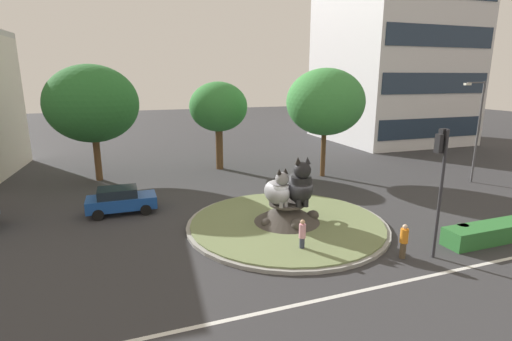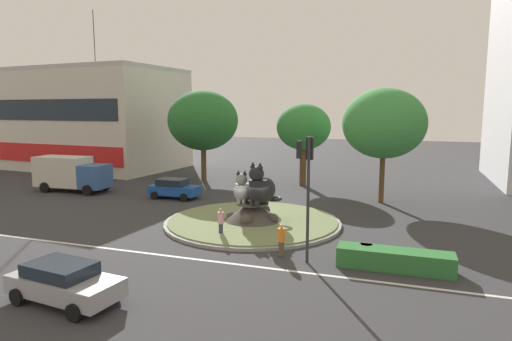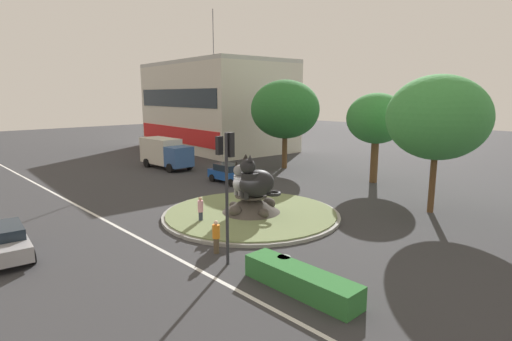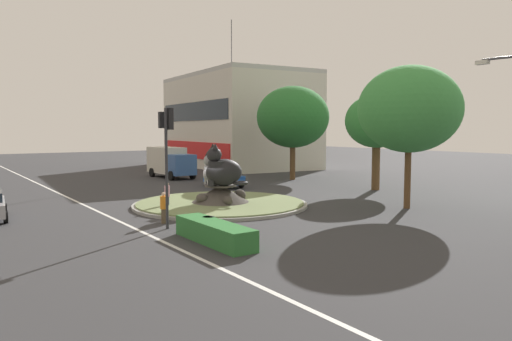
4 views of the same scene
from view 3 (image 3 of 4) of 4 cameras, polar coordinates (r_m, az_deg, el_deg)
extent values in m
plane|color=#333335|center=(25.59, -0.68, -6.37)|extent=(160.00, 160.00, 0.00)
cube|color=silver|center=(21.69, -14.80, -9.90)|extent=(112.00, 0.20, 0.01)
cylinder|color=gray|center=(25.56, -0.68, -6.18)|extent=(11.05, 11.05, 0.18)
cylinder|color=#707F51|center=(25.53, -0.68, -5.90)|extent=(10.61, 10.61, 0.08)
cone|color=#423D38|center=(25.37, -0.68, -4.63)|extent=(3.63, 3.63, 1.10)
cylinder|color=#423D38|center=(25.24, -0.69, -3.55)|extent=(2.00, 2.00, 0.12)
ellipsoid|color=#423D38|center=(24.22, 1.06, -6.02)|extent=(0.70, 0.60, 0.56)
ellipsoid|color=#423D38|center=(26.07, 1.80, -4.62)|extent=(0.92, 0.74, 0.74)
ellipsoid|color=#423D38|center=(26.26, -3.19, -4.86)|extent=(0.55, 0.53, 0.44)
ellipsoid|color=#423D38|center=(24.53, -2.93, -5.72)|extent=(0.81, 0.74, 0.65)
ellipsoid|color=gray|center=(25.53, -1.69, -1.75)|extent=(1.46, 1.98, 1.31)
cylinder|color=gray|center=(25.22, -2.19, -1.57)|extent=(0.99, 0.99, 0.82)
sphere|color=gray|center=(24.98, -2.39, -0.02)|extent=(0.72, 0.72, 0.72)
torus|color=gray|center=(26.04, -0.18, -2.68)|extent=(0.97, 0.97, 0.16)
cone|color=black|center=(24.78, -2.04, 0.88)|extent=(0.34, 0.34, 0.29)
cone|color=black|center=(25.03, -2.75, 0.97)|extent=(0.34, 0.34, 0.29)
cylinder|color=gray|center=(25.05, -2.33, -3.15)|extent=(0.23, 0.23, 0.33)
cylinder|color=gray|center=(25.23, -2.86, -3.05)|extent=(0.23, 0.23, 0.33)
ellipsoid|color=black|center=(24.51, 0.13, -1.83)|extent=(1.93, 2.56, 1.67)
cylinder|color=black|center=(24.24, -0.80, -1.52)|extent=(1.30, 1.30, 1.04)
sphere|color=black|center=(23.99, -1.15, 0.57)|extent=(0.92, 0.92, 0.92)
torus|color=black|center=(24.84, 2.44, -3.26)|extent=(0.99, 0.99, 0.21)
cone|color=black|center=(23.68, -0.86, 1.75)|extent=(0.45, 0.45, 0.38)
cone|color=black|center=(24.12, -1.46, 1.91)|extent=(0.45, 0.45, 0.38)
cylinder|color=black|center=(24.09, -1.35, -3.59)|extent=(0.29, 0.29, 0.42)
cylinder|color=black|center=(24.41, -1.79, -3.40)|extent=(0.29, 0.29, 0.42)
cylinder|color=#2D2D33|center=(17.70, -4.11, -4.23)|extent=(0.14, 0.14, 5.89)
cube|color=black|center=(17.39, -3.67, 3.64)|extent=(0.33, 0.25, 1.05)
sphere|color=red|center=(17.41, -3.49, 4.69)|extent=(0.18, 0.18, 0.18)
sphere|color=#392706|center=(17.44, -3.47, 3.66)|extent=(0.18, 0.18, 0.18)
sphere|color=black|center=(17.48, -3.46, 2.64)|extent=(0.18, 0.18, 0.18)
cube|color=black|center=(17.59, -5.18, 3.52)|extent=(0.21, 0.29, 0.80)
cube|color=beige|center=(57.99, -5.65, 8.79)|extent=(22.53, 14.26, 11.40)
cube|color=red|center=(55.00, -11.14, 4.97)|extent=(20.67, 1.79, 2.05)
cube|color=#19232D|center=(54.77, -11.31, 9.97)|extent=(19.81, 1.68, 2.28)
cube|color=#B2B2AD|center=(58.11, -5.76, 14.66)|extent=(22.53, 14.26, 0.50)
cylinder|color=#4C4C51|center=(53.40, -6.05, 18.52)|extent=(0.10, 0.10, 5.98)
cube|color=#2D7033|center=(16.21, 6.28, -15.11)|extent=(5.06, 1.20, 0.90)
cylinder|color=brown|center=(36.33, 16.28, 1.11)|extent=(0.64, 0.64, 3.51)
ellipsoid|color=#337F38|center=(35.93, 16.59, 7.04)|extent=(5.02, 5.02, 4.27)
cylinder|color=brown|center=(28.29, 23.53, -1.86)|extent=(0.39, 0.39, 3.59)
ellipsoid|color=#3D8E42|center=(27.76, 24.19, 6.82)|extent=(6.22, 6.22, 5.29)
cylinder|color=brown|center=(41.91, 4.04, 2.55)|extent=(0.52, 0.52, 3.26)
ellipsoid|color=#286B2D|center=(41.52, 4.12, 8.58)|extent=(6.94, 6.94, 5.90)
cylinder|color=brown|center=(19.77, -5.60, -10.46)|extent=(0.27, 0.27, 0.76)
cylinder|color=orange|center=(19.53, -5.64, -8.53)|extent=(0.36, 0.36, 0.66)
sphere|color=beige|center=(19.39, -5.66, -7.31)|extent=(0.22, 0.22, 0.22)
cylinder|color=#33384C|center=(24.02, -7.77, -6.65)|extent=(0.24, 0.24, 0.77)
cylinder|color=pink|center=(23.82, -7.82, -5.00)|extent=(0.32, 0.32, 0.67)
sphere|color=tan|center=(23.71, -7.84, -3.96)|extent=(0.22, 0.22, 0.22)
cube|color=#99999E|center=(22.27, -31.88, -8.83)|extent=(4.54, 2.32, 0.70)
cube|color=#19232D|center=(22.30, -32.09, -7.22)|extent=(2.61, 1.88, 0.49)
cylinder|color=black|center=(21.10, -28.90, -10.58)|extent=(0.66, 0.29, 0.64)
cylinder|color=black|center=(23.81, -29.91, -8.33)|extent=(0.66, 0.29, 0.64)
cube|color=#19479E|center=(35.06, -3.73, -0.60)|extent=(4.04, 1.84, 0.72)
cube|color=#19232D|center=(35.09, -3.95, 0.46)|extent=(2.27, 1.60, 0.54)
cylinder|color=black|center=(34.70, -1.20, -1.30)|extent=(0.64, 0.23, 0.64)
cylinder|color=black|center=(33.57, -3.49, -1.72)|extent=(0.64, 0.23, 0.64)
cylinder|color=black|center=(36.69, -3.94, -0.67)|extent=(0.64, 0.23, 0.64)
cylinder|color=black|center=(35.62, -6.19, -1.05)|extent=(0.64, 0.23, 0.64)
cube|color=#335693|center=(40.82, -10.77, 1.91)|extent=(2.05, 2.34, 1.99)
cube|color=beige|center=(43.54, -13.24, 2.75)|extent=(4.71, 2.41, 2.59)
cylinder|color=black|center=(41.57, -9.37, 0.72)|extent=(0.91, 0.32, 0.90)
cylinder|color=black|center=(40.30, -12.01, 0.33)|extent=(0.91, 0.32, 0.90)
cylinder|color=black|center=(45.16, -12.60, 1.39)|extent=(0.91, 0.32, 0.90)
cylinder|color=black|center=(44.01, -15.12, 1.04)|extent=(0.91, 0.32, 0.90)
cylinder|color=#2D4233|center=(17.28, 3.94, -13.38)|extent=(0.56, 0.56, 0.90)
camera|label=1|loc=(26.48, -47.41, 8.52)|focal=26.89mm
camera|label=2|loc=(12.53, -85.34, -0.64)|focal=30.31mm
camera|label=4|loc=(9.02, 126.87, -23.28)|focal=34.21mm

